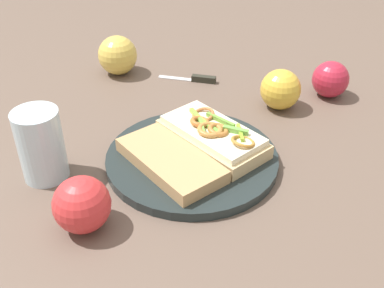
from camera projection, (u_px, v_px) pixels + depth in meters
ground_plane at (192, 162)px, 0.72m from camera, size 2.00×2.00×0.00m
plate at (192, 159)px, 0.71m from camera, size 0.26×0.26×0.01m
sandwich at (212, 135)px, 0.72m from camera, size 0.19×0.18×0.04m
bread_slice_side at (170, 160)px, 0.68m from camera, size 0.19×0.17×0.02m
apple_0 at (118, 55)px, 0.96m from camera, size 0.09×0.09×0.08m
apple_1 at (280, 89)px, 0.84m from camera, size 0.08×0.08×0.07m
apple_2 at (330, 79)px, 0.88m from camera, size 0.09×0.09×0.07m
apple_3 at (82, 205)px, 0.58m from camera, size 0.10×0.10×0.07m
drinking_glass at (41, 145)px, 0.66m from camera, size 0.07×0.07×0.11m
knife at (195, 79)px, 0.94m from camera, size 0.04×0.12×0.01m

